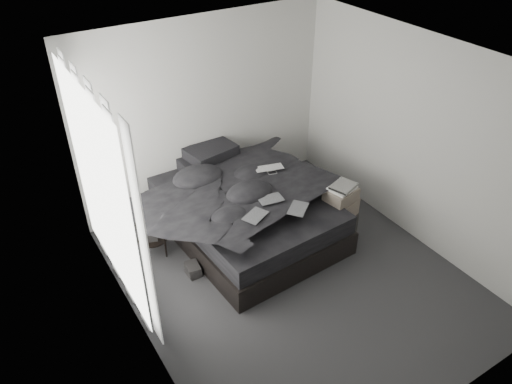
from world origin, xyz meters
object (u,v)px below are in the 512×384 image
bed (246,222)px  side_stand (151,230)px  laptop (271,165)px  box_lower (338,225)px

bed → side_stand: 1.24m
laptop → side_stand: laptop is taller
laptop → side_stand: size_ratio=0.54×
bed → laptop: (0.43, 0.08, 0.69)m
bed → box_lower: size_ratio=5.51×
laptop → box_lower: laptop is taller
bed → laptop: laptop is taller
box_lower → bed: bearing=144.8°
laptop → bed: bearing=-154.5°
laptop → side_stand: 1.71m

